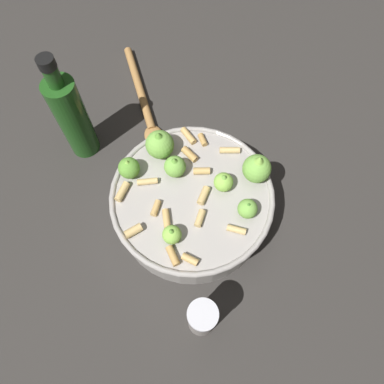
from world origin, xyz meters
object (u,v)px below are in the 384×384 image
olive_oil_bottle (72,117)px  wooden_spoon (143,101)px  pepper_shaker (202,318)px  cooking_pan (192,200)px

olive_oil_bottle → wooden_spoon: (-0.01, -0.15, -0.08)m
pepper_shaker → olive_oil_bottle: (0.37, -0.09, 0.04)m
cooking_pan → pepper_shaker: (-0.13, 0.13, 0.00)m
cooking_pan → wooden_spoon: cooking_pan is taller
olive_oil_bottle → wooden_spoon: bearing=-92.6°
cooking_pan → pepper_shaker: size_ratio=2.83×
cooking_pan → pepper_shaker: 0.18m
cooking_pan → olive_oil_bottle: bearing=8.9°
pepper_shaker → wooden_spoon: bearing=-32.9°
cooking_pan → pepper_shaker: cooking_pan is taller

